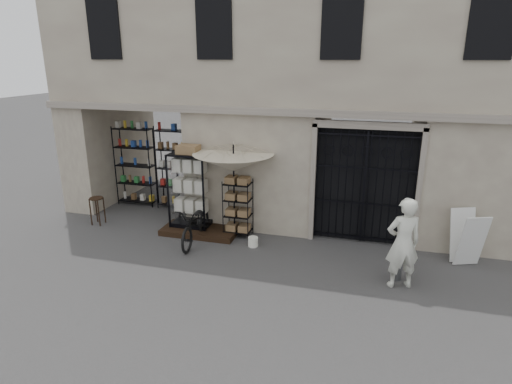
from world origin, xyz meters
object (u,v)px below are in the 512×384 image
(bicycle, at_px, (197,242))
(market_umbrella, at_px, (233,158))
(wire_rack, at_px, (238,209))
(wooden_stool, at_px, (97,210))
(easel_sign, at_px, (467,238))
(white_bucket, at_px, (253,242))
(display_cabinet, at_px, (190,194))
(shopkeeper, at_px, (398,286))
(steel_bollard, at_px, (399,260))

(bicycle, bearing_deg, market_umbrella, 38.51)
(wire_rack, bearing_deg, bicycle, -128.27)
(wire_rack, xyz_separation_m, market_umbrella, (-0.11, 0.02, 1.35))
(wooden_stool, height_order, easel_sign, easel_sign)
(wooden_stool, xyz_separation_m, easel_sign, (9.52, 0.11, 0.22))
(wire_rack, xyz_separation_m, easel_sign, (5.45, -0.15, -0.11))
(white_bucket, xyz_separation_m, bicycle, (-1.44, -0.16, -0.12))
(display_cabinet, relative_size, wire_rack, 1.41)
(easel_sign, bearing_deg, market_umbrella, 157.13)
(wire_rack, xyz_separation_m, wooden_stool, (-4.06, -0.26, -0.34))
(shopkeeper, bearing_deg, easel_sign, -155.63)
(bicycle, xyz_separation_m, wooden_stool, (-3.18, 0.43, 0.41))
(white_bucket, bearing_deg, wooden_stool, 176.65)
(bicycle, height_order, shopkeeper, bicycle)
(market_umbrella, height_order, easel_sign, market_umbrella)
(steel_bollard, bearing_deg, bicycle, 172.54)
(white_bucket, xyz_separation_m, steel_bollard, (3.40, -0.79, 0.34))
(wooden_stool, bearing_deg, shopkeeper, -9.37)
(easel_sign, bearing_deg, wooden_stool, 159.51)
(wire_rack, relative_size, bicycle, 0.80)
(market_umbrella, xyz_separation_m, wooden_stool, (-3.96, -0.28, -1.69))
(wire_rack, relative_size, easel_sign, 1.25)
(display_cabinet, bearing_deg, market_umbrella, 19.30)
(wire_rack, xyz_separation_m, white_bucket, (0.56, -0.53, -0.63))
(white_bucket, bearing_deg, shopkeeper, -17.14)
(steel_bollard, bearing_deg, wooden_stool, 172.47)
(market_umbrella, distance_m, steel_bollard, 4.59)
(market_umbrella, distance_m, wooden_stool, 4.31)
(white_bucket, bearing_deg, steel_bollard, -13.07)
(market_umbrella, relative_size, shopkeeper, 1.53)
(wire_rack, xyz_separation_m, steel_bollard, (3.96, -1.32, -0.29))
(market_umbrella, xyz_separation_m, easel_sign, (5.56, -0.17, -1.47))
(market_umbrella, bearing_deg, display_cabinet, -179.66)
(display_cabinet, xyz_separation_m, shopkeeper, (5.32, -1.60, -1.04))
(wooden_stool, bearing_deg, wire_rack, 3.70)
(steel_bollard, bearing_deg, white_bucket, 166.93)
(wire_rack, height_order, easel_sign, wire_rack)
(wire_rack, height_order, bicycle, wire_rack)
(display_cabinet, bearing_deg, shopkeeper, 2.23)
(display_cabinet, bearing_deg, white_bucket, 2.98)
(market_umbrella, bearing_deg, wire_rack, -8.22)
(bicycle, relative_size, steel_bollard, 2.07)
(white_bucket, height_order, wooden_stool, wooden_stool)
(display_cabinet, relative_size, easel_sign, 1.75)
(market_umbrella, height_order, steel_bollard, market_umbrella)
(wire_rack, xyz_separation_m, bicycle, (-0.89, -0.69, -0.75))
(white_bucket, bearing_deg, market_umbrella, 140.43)
(white_bucket, distance_m, wooden_stool, 4.64)
(bicycle, bearing_deg, steel_bollard, -11.00)
(white_bucket, relative_size, shopkeeper, 0.13)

